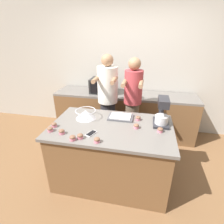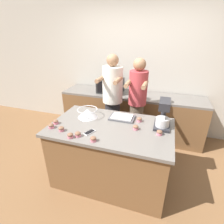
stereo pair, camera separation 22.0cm
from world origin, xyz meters
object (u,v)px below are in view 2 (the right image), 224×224
person_right (137,106)px  mixing_bowl (88,113)px  cupcake_4 (51,126)px  microwave_oven (110,85)px  cupcake_2 (78,134)px  person_left (112,103)px  cupcake_0 (56,122)px  cell_phone (89,132)px  cupcake_6 (160,132)px  cupcake_1 (93,139)px  baking_tray (122,117)px  cupcake_3 (139,119)px  cupcake_8 (61,129)px  cupcake_5 (136,127)px  stand_mixer (163,115)px  cupcake_7 (70,135)px

person_right → mixing_bowl: bearing=-134.1°
mixing_bowl → cupcake_4: mixing_bowl is taller
microwave_oven → cupcake_2: bearing=-84.8°
person_left → cupcake_0: (-0.50, -0.94, 0.02)m
cell_phone → cupcake_4: (-0.51, -0.05, 0.02)m
cupcake_2 → cupcake_6: 0.97m
microwave_oven → cupcake_1: size_ratio=7.07×
cupcake_0 → cupcake_1: same height
mixing_bowl → baking_tray: size_ratio=0.83×
mixing_bowl → cupcake_1: bearing=-59.5°
cupcake_6 → cupcake_3: bearing=137.8°
baking_tray → cupcake_8: 0.84m
cupcake_0 → cupcake_2: size_ratio=1.00×
cupcake_5 → person_right: bearing=99.1°
baking_tray → microwave_oven: size_ratio=0.71×
microwave_oven → cupcake_0: size_ratio=7.07×
cupcake_0 → cupcake_2: bearing=-23.6°
person_right → cupcake_5: (0.12, -0.76, 0.03)m
cupcake_0 → cupcake_5: same height
cupcake_1 → mixing_bowl: bearing=120.5°
mixing_bowl → baking_tray: mixing_bowl is taller
person_right → baking_tray: person_right is taller
baking_tray → cell_phone: (-0.28, -0.49, -0.01)m
cupcake_2 → cupcake_8: (-0.25, 0.05, 0.00)m
cupcake_0 → person_right: bearing=45.5°
person_left → cupcake_3: (0.55, -0.54, 0.02)m
cupcake_5 → cupcake_2: bearing=-149.4°
person_left → mixing_bowl: size_ratio=5.89×
stand_mixer → cupcake_0: size_ratio=5.32×
stand_mixer → cupcake_3: 0.34m
person_left → cupcake_0: person_left is taller
baking_tray → cell_phone: 0.56m
stand_mixer → cupcake_0: stand_mixer is taller
mixing_bowl → cupcake_3: size_ratio=4.15×
cupcake_2 → cupcake_7: (-0.07, -0.05, 0.00)m
stand_mixer → cupcake_7: bearing=-149.5°
cupcake_2 → cupcake_8: same height
stand_mixer → mixing_bowl: 1.04m
microwave_oven → cupcake_0: (-0.28, -1.50, -0.10)m
microwave_oven → cupcake_4: (-0.27, -1.61, -0.10)m
cupcake_2 → cupcake_6: (0.91, 0.33, 0.00)m
person_left → microwave_oven: bearing=111.6°
mixing_bowl → cupcake_3: bearing=6.7°
stand_mixer → mixing_bowl: stand_mixer is taller
cupcake_2 → cupcake_5: bearing=30.6°
cupcake_2 → cupcake_6: size_ratio=1.00×
microwave_oven → cupcake_2: 1.70m
cupcake_2 → person_right: bearing=66.3°
cupcake_4 → cupcake_5: (1.03, 0.29, 0.00)m
person_left → cupcake_3: bearing=-44.0°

